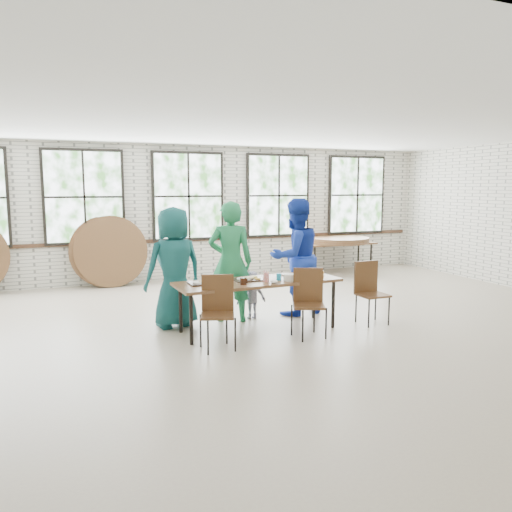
{
  "coord_description": "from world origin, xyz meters",
  "views": [
    {
      "loc": [
        -2.78,
        -6.49,
        2.08
      ],
      "look_at": [
        0.0,
        0.4,
        1.05
      ],
      "focal_mm": 35.0,
      "sensor_mm": 36.0,
      "label": 1
    }
  ],
  "objects_px": {
    "chair_near_left": "(218,305)",
    "storage_table": "(338,245)",
    "dining_table": "(258,284)",
    "chair_near_right": "(308,296)"
  },
  "relations": [
    {
      "from": "chair_near_left",
      "to": "chair_near_right",
      "type": "bearing_deg",
      "value": 20.15
    },
    {
      "from": "chair_near_right",
      "to": "storage_table",
      "type": "bearing_deg",
      "value": 77.87
    },
    {
      "from": "dining_table",
      "to": "chair_near_left",
      "type": "height_order",
      "value": "chair_near_left"
    },
    {
      "from": "chair_near_left",
      "to": "storage_table",
      "type": "bearing_deg",
      "value": 63.57
    },
    {
      "from": "chair_near_left",
      "to": "storage_table",
      "type": "xyz_separation_m",
      "value": [
        4.46,
        4.39,
        0.13
      ]
    },
    {
      "from": "dining_table",
      "to": "storage_table",
      "type": "bearing_deg",
      "value": 43.7
    },
    {
      "from": "storage_table",
      "to": "chair_near_right",
      "type": "bearing_deg",
      "value": -125.89
    },
    {
      "from": "dining_table",
      "to": "storage_table",
      "type": "xyz_separation_m",
      "value": [
        3.67,
        3.87,
        -0.0
      ]
    },
    {
      "from": "dining_table",
      "to": "chair_near_right",
      "type": "distance_m",
      "value": 0.76
    },
    {
      "from": "dining_table",
      "to": "chair_near_left",
      "type": "distance_m",
      "value": 0.95
    }
  ]
}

